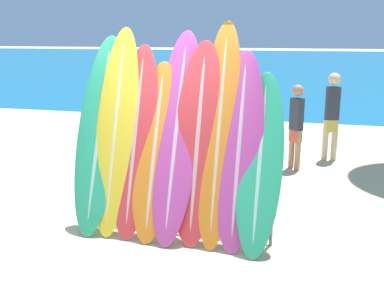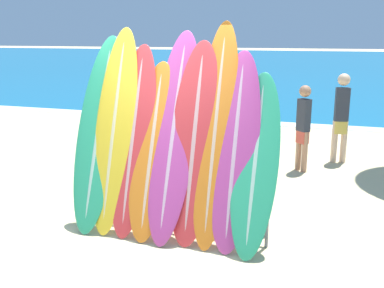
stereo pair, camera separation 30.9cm
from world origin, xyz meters
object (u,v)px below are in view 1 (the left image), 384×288
at_px(surfboard_slot_2, 135,140).
at_px(surfboard_slot_3, 155,150).
at_px(surfboard_slot_5, 198,142).
at_px(surfboard_rack, 175,195).
at_px(surfboard_slot_8, 260,162).
at_px(surfboard_slot_7, 239,149).
at_px(surfboard_slot_6, 219,133).
at_px(surfboard_slot_0, 100,133).
at_px(person_far_left, 140,122).
at_px(surfboard_slot_1, 116,130).
at_px(surfboard_slot_4, 177,135).
at_px(person_mid_beach, 296,124).
at_px(person_near_water, 332,113).

relative_size(surfboard_slot_2, surfboard_slot_3, 1.10).
bearing_deg(surfboard_slot_5, surfboard_rack, -168.44).
height_order(surfboard_slot_2, surfboard_slot_8, surfboard_slot_2).
bearing_deg(surfboard_slot_2, surfboard_slot_7, -0.64).
bearing_deg(surfboard_slot_6, surfboard_slot_8, -11.23).
bearing_deg(surfboard_slot_0, surfboard_slot_6, 0.64).
height_order(surfboard_slot_0, person_far_left, surfboard_slot_0).
relative_size(surfboard_slot_1, surfboard_slot_4, 1.02).
height_order(surfboard_slot_5, person_mid_beach, surfboard_slot_5).
xyz_separation_m(surfboard_rack, surfboard_slot_8, (1.01, 0.00, 0.49)).
relative_size(surfboard_slot_0, person_near_water, 1.41).
relative_size(surfboard_slot_1, person_far_left, 1.60).
distance_m(surfboard_slot_3, surfboard_slot_6, 0.80).
bearing_deg(surfboard_slot_5, person_mid_beach, 72.19).
bearing_deg(surfboard_slot_6, surfboard_slot_2, -177.49).
bearing_deg(surfboard_slot_0, surfboard_slot_8, -2.31).
height_order(surfboard_slot_0, surfboard_slot_5, surfboard_slot_0).
bearing_deg(surfboard_slot_0, person_far_left, 100.46).
distance_m(surfboard_slot_3, surfboard_slot_8, 1.25).
relative_size(surfboard_slot_1, person_near_water, 1.47).
height_order(surfboard_slot_7, person_mid_beach, surfboard_slot_7).
relative_size(surfboard_slot_0, person_mid_beach, 1.55).
distance_m(surfboard_slot_2, surfboard_slot_4, 0.52).
relative_size(surfboard_rack, person_near_water, 1.40).
distance_m(person_near_water, person_far_left, 3.65).
xyz_separation_m(surfboard_slot_2, surfboard_slot_7, (1.27, -0.01, -0.03)).
relative_size(surfboard_slot_0, surfboard_slot_8, 1.21).
bearing_deg(surfboard_slot_6, person_far_left, 128.23).
relative_size(surfboard_slot_7, surfboard_slot_8, 1.12).
distance_m(surfboard_slot_3, person_near_water, 4.53).
bearing_deg(person_far_left, surfboard_slot_4, 139.80).
bearing_deg(surfboard_slot_5, surfboard_slot_0, 178.80).
relative_size(surfboard_slot_2, surfboard_slot_6, 0.89).
xyz_separation_m(surfboard_rack, surfboard_slot_2, (-0.51, 0.05, 0.64)).
bearing_deg(surfboard_slot_8, surfboard_slot_3, 179.18).
bearing_deg(surfboard_slot_4, surfboard_slot_1, -178.58).
distance_m(person_mid_beach, person_far_left, 2.81).
distance_m(surfboard_rack, surfboard_slot_1, 1.07).
bearing_deg(person_near_water, surfboard_slot_5, -124.80).
bearing_deg(surfboard_slot_2, surfboard_slot_6, 2.51).
height_order(surfboard_slot_0, person_mid_beach, surfboard_slot_0).
bearing_deg(person_near_water, surfboard_slot_1, -136.57).
height_order(surfboard_slot_3, surfboard_slot_8, surfboard_slot_3).
distance_m(surfboard_slot_2, surfboard_slot_3, 0.28).
xyz_separation_m(surfboard_rack, surfboard_slot_6, (0.51, 0.10, 0.78)).
distance_m(surfboard_slot_3, person_far_left, 2.87).
xyz_separation_m(surfboard_slot_2, surfboard_slot_5, (0.78, 0.00, 0.02)).
xyz_separation_m(surfboard_rack, surfboard_slot_7, (0.76, 0.04, 0.61)).
distance_m(surfboard_slot_0, person_near_water, 4.88).
xyz_separation_m(surfboard_rack, surfboard_slot_1, (-0.77, 0.08, 0.75)).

